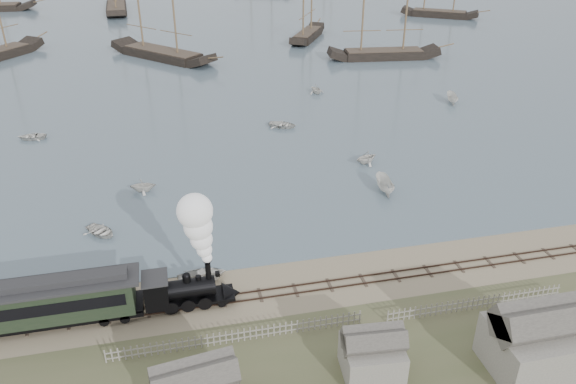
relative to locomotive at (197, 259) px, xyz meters
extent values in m
plane|color=tan|center=(8.84, 2.00, -4.37)|extent=(600.00, 600.00, 0.00)
cube|color=#36251D|center=(8.84, -0.50, -4.27)|extent=(120.00, 0.08, 0.12)
cube|color=#36251D|center=(8.84, 0.50, -4.27)|extent=(120.00, 0.08, 0.12)
cube|color=#403029|center=(8.84, 0.00, -4.34)|extent=(120.00, 1.80, 0.06)
cube|color=black|center=(-0.77, 0.00, -3.65)|extent=(6.89, 2.03, 0.25)
cylinder|color=black|center=(-1.18, 0.00, -2.64)|extent=(4.25, 1.52, 1.52)
cube|color=black|center=(-3.40, 0.00, -2.43)|extent=(1.82, 2.23, 2.33)
cube|color=#292A2C|center=(-3.40, 0.00, -1.22)|extent=(2.03, 2.43, 0.12)
cylinder|color=black|center=(0.75, 0.00, -1.27)|extent=(0.45, 0.45, 1.62)
sphere|color=black|center=(-0.97, 0.00, -1.45)|extent=(0.65, 0.65, 0.65)
cone|color=black|center=(2.47, 0.00, -3.75)|extent=(1.42, 2.03, 2.03)
cube|color=black|center=(1.46, 0.00, -1.62)|extent=(0.35, 0.35, 0.35)
cube|color=black|center=(-12.17, 0.00, -3.60)|extent=(15.36, 2.52, 0.38)
cube|color=black|center=(-12.17, 0.00, -2.07)|extent=(14.26, 2.74, 2.74)
cube|color=black|center=(-12.17, -1.39, -1.79)|extent=(13.16, 0.06, 0.99)
cube|color=black|center=(-12.17, 1.39, -1.79)|extent=(13.16, 0.06, 0.99)
cube|color=#292A2C|center=(-12.17, 0.00, -0.64)|extent=(15.36, 2.96, 0.20)
cube|color=#292A2C|center=(-12.17, 0.00, -0.31)|extent=(13.71, 1.32, 0.49)
imported|color=silver|center=(0.38, 3.16, -3.94)|extent=(3.34, 4.41, 0.86)
imported|color=silver|center=(-8.58, 12.50, -3.94)|extent=(4.29, 4.24, 0.73)
imported|color=silver|center=(-4.57, 20.69, -3.56)|extent=(2.67, 3.02, 1.49)
imported|color=silver|center=(21.47, 14.73, -3.52)|extent=(4.17, 1.79, 1.58)
imported|color=silver|center=(14.57, 35.87, -3.90)|extent=(4.41, 4.84, 0.82)
imported|color=silver|center=(22.01, 22.11, -3.51)|extent=(3.48, 3.73, 1.60)
imported|color=silver|center=(42.66, 40.05, -3.57)|extent=(4.06, 2.36, 1.48)
imported|color=silver|center=(-19.14, 39.22, -3.93)|extent=(2.95, 3.89, 0.76)
imported|color=silver|center=(23.13, 49.23, -3.54)|extent=(3.59, 3.35, 1.54)
camera|label=1|loc=(-1.06, -36.38, 25.23)|focal=35.00mm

